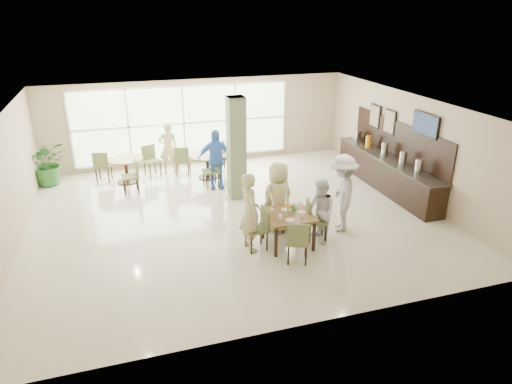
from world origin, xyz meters
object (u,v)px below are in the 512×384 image
object	(u,v)px
round_table_left	(126,164)
adult_b	(234,147)
buffet_counter	(387,171)
adult_a	(215,159)
teen_standing	(342,193)
teen_left	(250,212)
main_table	(288,217)
potted_plant	(48,163)
adult_standing	(168,148)
teen_right	(321,212)
teen_far	(278,197)
round_table_right	(207,159)

from	to	relation	value
round_table_left	adult_b	size ratio (longest dim) A/B	0.59
buffet_counter	adult_a	world-z (taller)	buffet_counter
teen_standing	round_table_left	bearing A→B (deg)	-114.19
teen_left	main_table	bearing A→B (deg)	-99.82
potted_plant	adult_a	bearing A→B (deg)	-20.55
adult_b	teen_standing	bearing A→B (deg)	41.72
adult_standing	main_table	bearing A→B (deg)	105.83
adult_a	adult_standing	distance (m)	2.04
teen_right	adult_standing	size ratio (longest dim) A/B	0.89
potted_plant	teen_far	xyz separation A→B (m)	(5.45, -4.85, 0.17)
teen_right	adult_a	world-z (taller)	adult_a
round_table_left	adult_standing	size ratio (longest dim) A/B	0.64
round_table_left	adult_standing	distance (m)	1.44
round_table_right	teen_standing	distance (m)	4.99
main_table	round_table_left	distance (m)	6.03
buffet_counter	teen_right	distance (m)	4.00
teen_far	adult_standing	distance (m)	5.17
potted_plant	adult_b	distance (m)	5.53
teen_far	teen_right	size ratio (longest dim) A/B	1.15
teen_left	teen_far	bearing A→B (deg)	-58.17
main_table	adult_standing	size ratio (longest dim) A/B	0.62
potted_plant	teen_standing	size ratio (longest dim) A/B	0.73
teen_right	teen_standing	bearing A→B (deg)	114.53
round_table_right	adult_standing	xyz separation A→B (m)	(-1.07, 0.78, 0.24)
teen_left	teen_right	distance (m)	1.61
potted_plant	teen_far	world-z (taller)	teen_far
teen_left	teen_right	size ratio (longest dim) A/B	1.20
adult_b	adult_a	bearing A→B (deg)	-16.68
round_table_right	potted_plant	xyz separation A→B (m)	(-4.61, 0.83, 0.09)
buffet_counter	teen_right	world-z (taller)	buffet_counter
round_table_right	teen_far	size ratio (longest dim) A/B	0.69
round_table_left	teen_left	world-z (taller)	teen_left
round_table_right	potted_plant	bearing A→B (deg)	169.77
round_table_left	adult_a	size ratio (longest dim) A/B	0.61
teen_left	adult_a	distance (m)	3.78
adult_a	main_table	bearing A→B (deg)	-70.21
round_table_left	round_table_right	world-z (taller)	same
round_table_left	teen_left	distance (m)	5.57
main_table	round_table_left	xyz separation A→B (m)	(-3.23, 5.10, -0.10)
round_table_left	adult_b	distance (m)	3.31
teen_far	adult_a	xyz separation A→B (m)	(-0.79, 3.10, 0.03)
adult_standing	buffet_counter	bearing A→B (deg)	148.06
adult_a	adult_standing	size ratio (longest dim) A/B	1.05
main_table	adult_standing	bearing A→B (deg)	108.81
adult_standing	teen_standing	bearing A→B (deg)	119.73
potted_plant	teen_left	bearing A→B (deg)	-50.45
main_table	teen_far	size ratio (longest dim) A/B	0.61
main_table	round_table_left	world-z (taller)	same
main_table	adult_standing	world-z (taller)	adult_standing
teen_far	adult_a	size ratio (longest dim) A/B	0.97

